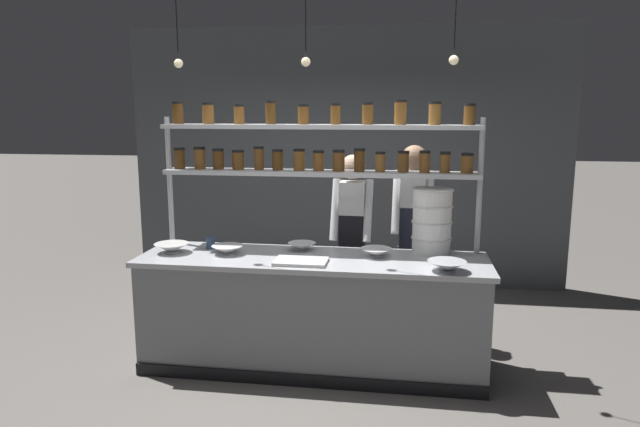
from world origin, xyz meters
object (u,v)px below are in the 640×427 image
at_px(prep_bowl_center_back, 227,250).
at_px(prep_bowl_far_left, 447,266).
at_px(container_stack, 432,221).
at_px(serving_cup_front, 210,243).
at_px(chef_left, 352,235).
at_px(prep_bowl_near_left, 302,247).
at_px(cutting_board, 301,261).
at_px(spice_shelf_unit, 318,154).
at_px(prep_bowl_near_right, 376,253).
at_px(prep_bowl_center_front, 172,248).
at_px(chef_center, 412,228).

height_order(prep_bowl_center_back, prep_bowl_far_left, prep_bowl_far_left).
xyz_separation_m(container_stack, serving_cup_front, (-1.83, -0.12, -0.22)).
relative_size(chef_left, prep_bowl_near_left, 7.23).
xyz_separation_m(cutting_board, serving_cup_front, (-0.84, 0.34, 0.04)).
bearing_deg(container_stack, prep_bowl_far_left, -80.20).
height_order(spice_shelf_unit, prep_bowl_center_back, spice_shelf_unit).
distance_m(cutting_board, prep_bowl_near_right, 0.62).
xyz_separation_m(prep_bowl_near_left, prep_bowl_center_front, (-1.04, -0.24, 0.01)).
height_order(spice_shelf_unit, prep_bowl_center_front, spice_shelf_unit).
xyz_separation_m(prep_bowl_center_front, prep_bowl_far_left, (2.19, -0.23, 0.00)).
bearing_deg(container_stack, prep_bowl_center_front, -171.80).
bearing_deg(prep_bowl_near_left, container_stack, 3.52).
distance_m(spice_shelf_unit, prep_bowl_center_back, 1.08).
relative_size(spice_shelf_unit, serving_cup_front, 27.07).
bearing_deg(chef_left, serving_cup_front, -156.83).
xyz_separation_m(container_stack, prep_bowl_center_front, (-2.10, -0.30, -0.23)).
bearing_deg(chef_center, prep_bowl_center_front, -156.17).
xyz_separation_m(chef_left, prep_bowl_center_front, (-1.42, -0.62, -0.02)).
distance_m(chef_left, prep_bowl_near_left, 0.54).
xyz_separation_m(spice_shelf_unit, prep_bowl_near_right, (0.51, -0.24, -0.76)).
xyz_separation_m(container_stack, prep_bowl_near_left, (-1.06, -0.07, -0.23)).
relative_size(prep_bowl_center_back, serving_cup_front, 2.61).
bearing_deg(prep_bowl_center_back, serving_cup_front, 141.78).
xyz_separation_m(prep_bowl_far_left, serving_cup_front, (-1.92, 0.41, 0.01)).
bearing_deg(chef_center, cutting_board, -130.13).
bearing_deg(prep_bowl_far_left, prep_bowl_center_front, 174.07).
bearing_deg(prep_bowl_near_left, prep_bowl_center_front, -167.13).
bearing_deg(cutting_board, prep_bowl_far_left, -3.71).
distance_m(container_stack, prep_bowl_far_left, 0.58).
xyz_separation_m(chef_center, serving_cup_front, (-1.68, -0.58, -0.06)).
relative_size(chef_center, container_stack, 3.34).
bearing_deg(prep_bowl_near_left, spice_shelf_unit, 45.38).
bearing_deg(prep_bowl_center_front, prep_bowl_center_back, 3.11).
xyz_separation_m(chef_center, container_stack, (0.15, -0.46, 0.15)).
height_order(spice_shelf_unit, chef_left, spice_shelf_unit).
bearing_deg(prep_bowl_far_left, serving_cup_front, 168.02).
height_order(chef_left, prep_bowl_far_left, chef_left).
height_order(cutting_board, prep_bowl_near_left, prep_bowl_near_left).
bearing_deg(serving_cup_front, container_stack, 3.81).
bearing_deg(chef_center, prep_bowl_near_left, -147.47).
bearing_deg(serving_cup_front, prep_bowl_center_back, -38.22).
bearing_deg(prep_bowl_near_left, prep_bowl_center_back, -159.74).
relative_size(prep_bowl_center_front, prep_bowl_near_right, 1.12).
distance_m(prep_bowl_near_left, serving_cup_front, 0.77).
bearing_deg(prep_bowl_far_left, container_stack, 99.80).
relative_size(prep_bowl_far_left, serving_cup_front, 2.89).
height_order(chef_center, cutting_board, chef_center).
relative_size(chef_center, serving_cup_front, 18.03).
distance_m(chef_left, serving_cup_front, 1.24).
bearing_deg(prep_bowl_near_right, prep_bowl_center_back, -175.64).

